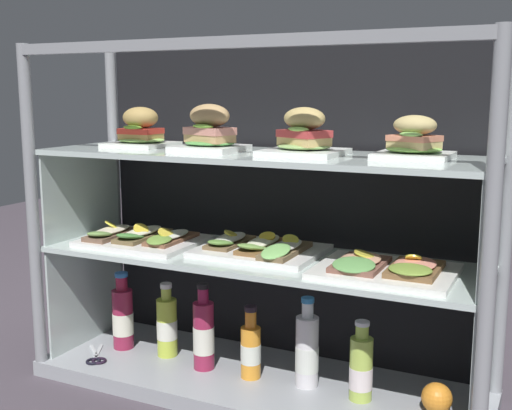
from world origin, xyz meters
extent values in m
cube|color=#463D46|center=(0.00, 0.00, -0.01)|extent=(6.00, 6.00, 0.02)
cube|color=#999DA3|center=(0.00, 0.00, 0.02)|extent=(1.28, 0.41, 0.04)
cylinder|color=gray|center=(-0.62, -0.19, 0.48)|extent=(0.04, 0.04, 0.97)
cylinder|color=gray|center=(0.62, -0.19, 0.48)|extent=(0.04, 0.04, 0.97)
cylinder|color=gray|center=(-0.62, 0.19, 0.48)|extent=(0.04, 0.04, 0.97)
cylinder|color=gray|center=(0.62, 0.19, 0.48)|extent=(0.04, 0.04, 0.97)
cube|color=gray|center=(0.00, -0.19, 0.95)|extent=(1.24, 0.03, 0.03)
cube|color=black|center=(0.00, 0.20, 0.51)|extent=(1.21, 0.01, 0.92)
cube|color=silver|center=(-0.60, 0.00, 0.21)|extent=(0.01, 0.34, 0.33)
cube|color=silver|center=(0.60, 0.00, 0.21)|extent=(0.01, 0.34, 0.33)
cube|color=silver|center=(0.00, 0.00, 0.38)|extent=(1.23, 0.36, 0.01)
cube|color=silver|center=(-0.60, 0.00, 0.53)|extent=(0.01, 0.34, 0.27)
cube|color=silver|center=(0.60, 0.00, 0.53)|extent=(0.01, 0.34, 0.27)
cube|color=silver|center=(0.00, 0.00, 0.67)|extent=(1.23, 0.36, 0.01)
cube|color=white|center=(-0.40, 0.04, 0.68)|extent=(0.18, 0.18, 0.01)
ellipsoid|color=#93CB64|center=(-0.40, 0.04, 0.69)|extent=(0.15, 0.12, 0.02)
cube|color=tan|center=(-0.40, 0.04, 0.70)|extent=(0.11, 0.09, 0.02)
cube|color=red|center=(-0.40, 0.04, 0.72)|extent=(0.11, 0.09, 0.02)
ellipsoid|color=#669C2E|center=(-0.40, 0.00, 0.73)|extent=(0.06, 0.03, 0.01)
ellipsoid|color=#A18246|center=(-0.40, 0.04, 0.76)|extent=(0.11, 0.09, 0.06)
cube|color=white|center=(-0.13, -0.01, 0.68)|extent=(0.17, 0.17, 0.02)
ellipsoid|color=#559C4B|center=(-0.13, -0.01, 0.70)|extent=(0.14, 0.12, 0.01)
cube|color=tan|center=(-0.13, -0.01, 0.71)|extent=(0.14, 0.11, 0.02)
cube|color=tan|center=(-0.13, -0.01, 0.73)|extent=(0.15, 0.12, 0.02)
ellipsoid|color=#7DB63D|center=(-0.13, -0.05, 0.74)|extent=(0.08, 0.05, 0.02)
ellipsoid|color=#A88555|center=(-0.13, -0.01, 0.77)|extent=(0.15, 0.12, 0.06)
cube|color=white|center=(0.14, 0.00, 0.68)|extent=(0.20, 0.20, 0.01)
ellipsoid|color=#86B160|center=(0.14, 0.00, 0.70)|extent=(0.14, 0.12, 0.02)
cube|color=#D4B56B|center=(0.14, 0.00, 0.71)|extent=(0.15, 0.13, 0.02)
cube|color=#BD3A3A|center=(0.14, 0.00, 0.73)|extent=(0.15, 0.13, 0.02)
ellipsoid|color=#86BD4F|center=(0.14, -0.04, 0.74)|extent=(0.08, 0.06, 0.01)
ellipsoid|color=tan|center=(0.14, 0.00, 0.77)|extent=(0.15, 0.13, 0.06)
cube|color=white|center=(0.41, 0.04, 0.68)|extent=(0.18, 0.18, 0.01)
ellipsoid|color=#8DD55D|center=(0.41, 0.04, 0.70)|extent=(0.14, 0.12, 0.02)
cube|color=#D7BE77|center=(0.41, 0.04, 0.71)|extent=(0.13, 0.12, 0.02)
cube|color=#DC8362|center=(0.41, 0.04, 0.72)|extent=(0.13, 0.12, 0.01)
ellipsoid|color=#81B957|center=(0.41, 0.00, 0.74)|extent=(0.07, 0.05, 0.01)
ellipsoid|color=tan|center=(0.41, 0.04, 0.76)|extent=(0.13, 0.12, 0.05)
cube|color=white|center=(-0.36, -0.01, 0.40)|extent=(0.34, 0.27, 0.01)
cube|color=brown|center=(-0.46, -0.03, 0.41)|extent=(0.08, 0.19, 0.01)
ellipsoid|color=#759E50|center=(-0.46, -0.09, 0.43)|extent=(0.09, 0.11, 0.03)
ellipsoid|color=#F1E4C4|center=(-0.46, -0.03, 0.43)|extent=(0.07, 0.15, 0.02)
cylinder|color=yellow|center=(-0.47, -0.02, 0.44)|extent=(0.07, 0.07, 0.03)
cube|color=brown|center=(-0.37, -0.01, 0.41)|extent=(0.08, 0.21, 0.01)
ellipsoid|color=#509243|center=(-0.37, -0.07, 0.42)|extent=(0.07, 0.11, 0.04)
ellipsoid|color=white|center=(-0.37, -0.01, 0.43)|extent=(0.07, 0.16, 0.02)
cylinder|color=yellow|center=(-0.36, -0.03, 0.44)|extent=(0.06, 0.06, 0.03)
cube|color=brown|center=(-0.27, 0.00, 0.41)|extent=(0.08, 0.19, 0.01)
ellipsoid|color=#739D3F|center=(-0.27, -0.06, 0.42)|extent=(0.09, 0.11, 0.02)
ellipsoid|color=white|center=(-0.27, 0.00, 0.42)|extent=(0.07, 0.15, 0.01)
cylinder|color=yellow|center=(-0.27, -0.03, 0.43)|extent=(0.05, 0.05, 0.03)
cube|color=white|center=(0.00, 0.03, 0.40)|extent=(0.34, 0.27, 0.01)
cube|color=brown|center=(-0.10, 0.03, 0.41)|extent=(0.08, 0.18, 0.01)
ellipsoid|color=#6A9C45|center=(-0.10, -0.02, 0.42)|extent=(0.07, 0.10, 0.03)
ellipsoid|color=silver|center=(-0.10, 0.03, 0.43)|extent=(0.07, 0.15, 0.02)
cylinder|color=#F5DF47|center=(-0.10, 0.04, 0.44)|extent=(0.05, 0.05, 0.02)
cube|color=brown|center=(0.01, 0.03, 0.41)|extent=(0.08, 0.21, 0.01)
ellipsoid|color=#7FAC52|center=(0.01, -0.03, 0.42)|extent=(0.09, 0.12, 0.04)
ellipsoid|color=#EDEDC6|center=(0.01, 0.03, 0.43)|extent=(0.07, 0.17, 0.02)
cylinder|color=yellow|center=(0.01, 0.04, 0.44)|extent=(0.05, 0.05, 0.02)
cube|color=brown|center=(0.09, 0.01, 0.41)|extent=(0.08, 0.21, 0.01)
ellipsoid|color=#7FC165|center=(0.09, -0.06, 0.43)|extent=(0.07, 0.11, 0.03)
ellipsoid|color=silver|center=(0.09, 0.01, 0.43)|extent=(0.07, 0.17, 0.01)
cylinder|color=yellow|center=(0.09, 0.04, 0.44)|extent=(0.06, 0.06, 0.02)
cube|color=white|center=(0.37, -0.02, 0.40)|extent=(0.34, 0.27, 0.01)
cube|color=brown|center=(0.31, -0.04, 0.41)|extent=(0.12, 0.18, 0.01)
ellipsoid|color=#619C51|center=(0.31, -0.09, 0.42)|extent=(0.11, 0.10, 0.03)
ellipsoid|color=#EBA984|center=(0.31, -0.04, 0.43)|extent=(0.10, 0.15, 0.01)
cylinder|color=yellow|center=(0.31, -0.02, 0.44)|extent=(0.06, 0.06, 0.02)
cube|color=brown|center=(0.44, -0.02, 0.41)|extent=(0.12, 0.18, 0.01)
ellipsoid|color=olive|center=(0.44, -0.08, 0.43)|extent=(0.12, 0.11, 0.02)
ellipsoid|color=#F5947C|center=(0.44, -0.02, 0.43)|extent=(0.10, 0.14, 0.01)
cylinder|color=yellow|center=(0.43, -0.01, 0.44)|extent=(0.05, 0.04, 0.03)
cylinder|color=maroon|center=(-0.46, 0.00, 0.14)|extent=(0.06, 0.06, 0.19)
cylinder|color=silver|center=(-0.46, 0.00, 0.12)|extent=(0.07, 0.07, 0.07)
cylinder|color=#A21F3E|center=(-0.46, 0.00, 0.25)|extent=(0.04, 0.04, 0.04)
cylinder|color=#2F6AB4|center=(-0.46, 0.00, 0.28)|extent=(0.04, 0.04, 0.01)
cylinder|color=#BFD442|center=(-0.30, 0.01, 0.13)|extent=(0.06, 0.06, 0.18)
cylinder|color=white|center=(-0.30, 0.01, 0.13)|extent=(0.06, 0.06, 0.06)
cylinder|color=#C1DB4B|center=(-0.30, 0.01, 0.24)|extent=(0.03, 0.03, 0.04)
cylinder|color=white|center=(-0.30, 0.01, 0.26)|extent=(0.03, 0.03, 0.01)
cylinder|color=#992345|center=(-0.16, -0.02, 0.14)|extent=(0.06, 0.06, 0.20)
cylinder|color=silver|center=(-0.16, -0.02, 0.13)|extent=(0.06, 0.06, 0.08)
cylinder|color=#981B45|center=(-0.16, -0.02, 0.26)|extent=(0.03, 0.03, 0.04)
cylinder|color=black|center=(-0.16, -0.02, 0.29)|extent=(0.04, 0.04, 0.01)
cylinder|color=orange|center=(-0.01, -0.02, 0.12)|extent=(0.06, 0.06, 0.15)
cylinder|color=silver|center=(-0.01, -0.02, 0.12)|extent=(0.06, 0.06, 0.05)
cylinder|color=orange|center=(-0.01, -0.02, 0.21)|extent=(0.03, 0.03, 0.05)
cylinder|color=black|center=(-0.01, -0.02, 0.25)|extent=(0.04, 0.04, 0.01)
cylinder|color=white|center=(0.15, 0.00, 0.14)|extent=(0.06, 0.06, 0.19)
cylinder|color=silver|center=(0.15, 0.00, 0.12)|extent=(0.06, 0.06, 0.07)
cylinder|color=white|center=(0.15, 0.00, 0.26)|extent=(0.03, 0.03, 0.04)
cylinder|color=#2C77B6|center=(0.15, 0.00, 0.29)|extent=(0.04, 0.04, 0.01)
cylinder|color=#B3CF54|center=(0.31, -0.01, 0.13)|extent=(0.06, 0.06, 0.17)
cylinder|color=white|center=(0.31, -0.01, 0.10)|extent=(0.06, 0.06, 0.06)
cylinder|color=#B2D651|center=(0.31, -0.01, 0.23)|extent=(0.03, 0.03, 0.04)
cylinder|color=silver|center=(0.31, -0.01, 0.25)|extent=(0.04, 0.04, 0.01)
sphere|color=orange|center=(0.50, 0.00, 0.08)|extent=(0.08, 0.08, 0.08)
cube|color=silver|center=(-0.52, -0.07, 0.05)|extent=(0.09, 0.08, 0.00)
torus|color=black|center=(-0.46, -0.12, 0.05)|extent=(0.06, 0.06, 0.01)
cube|color=silver|center=(-0.51, -0.06, 0.05)|extent=(0.06, 0.10, 0.00)
torus|color=black|center=(-0.47, -0.14, 0.05)|extent=(0.06, 0.06, 0.01)
cylinder|color=silver|center=(-0.49, -0.09, 0.05)|extent=(0.01, 0.01, 0.01)
camera|label=1|loc=(0.75, -1.55, 0.84)|focal=45.42mm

